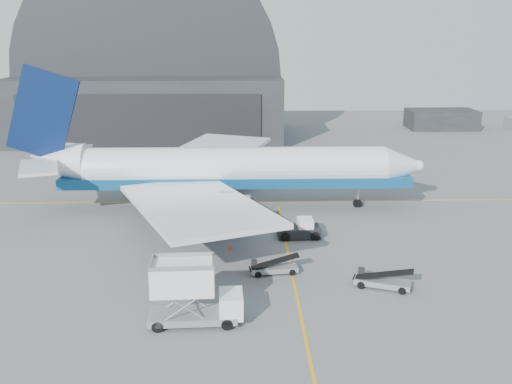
{
  "coord_description": "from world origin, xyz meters",
  "views": [
    {
      "loc": [
        -4.3,
        -47.36,
        20.67
      ],
      "look_at": [
        -2.92,
        8.62,
        4.5
      ],
      "focal_mm": 40.0,
      "sensor_mm": 36.0,
      "label": 1
    }
  ],
  "objects_px": {
    "pushback_tug": "(300,230)",
    "belt_loader_a": "(273,268)",
    "airliner": "(219,169)",
    "belt_loader_b": "(382,281)",
    "catering_truck": "(191,293)"
  },
  "relations": [
    {
      "from": "catering_truck",
      "to": "belt_loader_a",
      "type": "xyz_separation_m",
      "value": [
        6.36,
        8.58,
        -1.85
      ]
    },
    {
      "from": "airliner",
      "to": "belt_loader_a",
      "type": "bearing_deg",
      "value": -74.12
    },
    {
      "from": "belt_loader_a",
      "to": "belt_loader_b",
      "type": "xyz_separation_m",
      "value": [
        8.8,
        -3.05,
        0.05
      ]
    },
    {
      "from": "catering_truck",
      "to": "airliner",
      "type": "bearing_deg",
      "value": 85.44
    },
    {
      "from": "airliner",
      "to": "belt_loader_b",
      "type": "relative_size",
      "value": 9.9
    },
    {
      "from": "belt_loader_b",
      "to": "catering_truck",
      "type": "bearing_deg",
      "value": -140.01
    },
    {
      "from": "pushback_tug",
      "to": "belt_loader_b",
      "type": "relative_size",
      "value": 0.91
    },
    {
      "from": "catering_truck",
      "to": "belt_loader_b",
      "type": "relative_size",
      "value": 1.41
    },
    {
      "from": "belt_loader_a",
      "to": "belt_loader_b",
      "type": "relative_size",
      "value": 0.91
    },
    {
      "from": "pushback_tug",
      "to": "airliner",
      "type": "bearing_deg",
      "value": 128.41
    },
    {
      "from": "pushback_tug",
      "to": "belt_loader_a",
      "type": "bearing_deg",
      "value": -112.12
    },
    {
      "from": "pushback_tug",
      "to": "belt_loader_a",
      "type": "distance_m",
      "value": 9.55
    },
    {
      "from": "belt_loader_b",
      "to": "airliner",
      "type": "bearing_deg",
      "value": 142.82
    },
    {
      "from": "belt_loader_a",
      "to": "belt_loader_b",
      "type": "bearing_deg",
      "value": -26.03
    },
    {
      "from": "belt_loader_a",
      "to": "belt_loader_b",
      "type": "height_order",
      "value": "belt_loader_b"
    }
  ]
}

